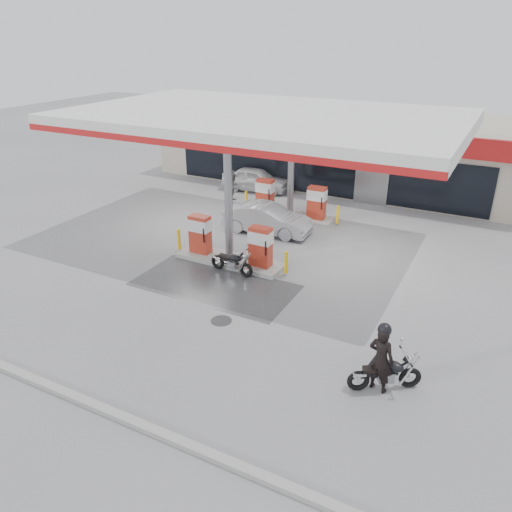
# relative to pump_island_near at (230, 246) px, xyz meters

# --- Properties ---
(ground) EXTENTS (90.00, 90.00, 0.00)m
(ground) POSITION_rel_pump_island_near_xyz_m (0.00, -2.00, -0.71)
(ground) COLOR gray
(ground) RESTS_ON ground
(wet_patch) EXTENTS (6.00, 3.00, 0.00)m
(wet_patch) POSITION_rel_pump_island_near_xyz_m (0.50, -2.00, -0.71)
(wet_patch) COLOR #4C4C4F
(wet_patch) RESTS_ON ground
(drain_cover) EXTENTS (0.70, 0.70, 0.01)m
(drain_cover) POSITION_rel_pump_island_near_xyz_m (2.00, -4.00, -0.71)
(drain_cover) COLOR #38383A
(drain_cover) RESTS_ON ground
(kerb) EXTENTS (28.00, 0.25, 0.15)m
(kerb) POSITION_rel_pump_island_near_xyz_m (0.00, -9.00, -0.64)
(kerb) COLOR gray
(kerb) RESTS_ON ground
(store_building) EXTENTS (22.00, 8.22, 4.00)m
(store_building) POSITION_rel_pump_island_near_xyz_m (0.01, 13.94, 1.30)
(store_building) COLOR #BAAC9C
(store_building) RESTS_ON ground
(canopy) EXTENTS (16.00, 10.02, 5.51)m
(canopy) POSITION_rel_pump_island_near_xyz_m (0.00, 3.00, 4.56)
(canopy) COLOR silver
(canopy) RESTS_ON ground
(pump_island_near) EXTENTS (5.14, 1.30, 1.78)m
(pump_island_near) POSITION_rel_pump_island_near_xyz_m (0.00, 0.00, 0.00)
(pump_island_near) COLOR #9E9E99
(pump_island_near) RESTS_ON ground
(pump_island_far) EXTENTS (5.14, 1.30, 1.78)m
(pump_island_far) POSITION_rel_pump_island_near_xyz_m (0.00, 6.00, 0.00)
(pump_island_far) COLOR #9E9E99
(pump_island_far) RESTS_ON ground
(main_motorcycle) EXTENTS (1.77, 1.20, 1.03)m
(main_motorcycle) POSITION_rel_pump_island_near_xyz_m (7.59, -4.87, -0.25)
(main_motorcycle) COLOR black
(main_motorcycle) RESTS_ON ground
(biker_main) EXTENTS (0.77, 0.58, 1.91)m
(biker_main) POSITION_rel_pump_island_near_xyz_m (7.43, -4.97, 0.24)
(biker_main) COLOR black
(biker_main) RESTS_ON ground
(parked_motorcycle) EXTENTS (1.95, 0.75, 1.00)m
(parked_motorcycle) POSITION_rel_pump_island_near_xyz_m (0.58, -0.80, -0.27)
(parked_motorcycle) COLOR black
(parked_motorcycle) RESTS_ON ground
(sedan_white) EXTENTS (4.12, 2.05, 1.35)m
(sedan_white) POSITION_rel_pump_island_near_xyz_m (-3.60, 9.20, -0.04)
(sedan_white) COLOR silver
(sedan_white) RESTS_ON ground
(attendant) EXTENTS (0.61, 0.77, 1.55)m
(attendant) POSITION_rel_pump_island_near_xyz_m (-3.84, 7.00, 0.07)
(attendant) COLOR #525256
(attendant) RESTS_ON ground
(hatchback_silver) EXTENTS (4.18, 1.66, 1.35)m
(hatchback_silver) POSITION_rel_pump_island_near_xyz_m (-0.10, 3.60, -0.03)
(hatchback_silver) COLOR #989A9F
(hatchback_silver) RESTS_ON ground
(parked_car_left) EXTENTS (4.55, 2.82, 1.23)m
(parked_car_left) POSITION_rel_pump_island_near_xyz_m (-5.45, 12.00, -0.10)
(parked_car_left) COLOR #152247
(parked_car_left) RESTS_ON ground
(parked_car_right) EXTENTS (3.89, 1.96, 1.06)m
(parked_car_right) POSITION_rel_pump_island_near_xyz_m (5.47, 12.00, -0.18)
(parked_car_right) COLOR #AFB3B8
(parked_car_right) RESTS_ON ground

